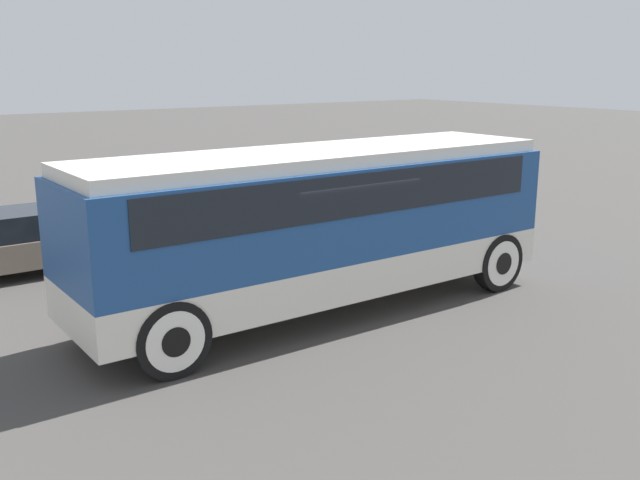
{
  "coord_description": "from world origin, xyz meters",
  "views": [
    {
      "loc": [
        -7.28,
        -10.08,
        4.39
      ],
      "look_at": [
        0.0,
        0.0,
        1.33
      ],
      "focal_mm": 40.0,
      "sensor_mm": 36.0,
      "label": 1
    }
  ],
  "objects": [
    {
      "name": "ground_plane",
      "position": [
        0.0,
        0.0,
        0.0
      ],
      "size": [
        120.0,
        120.0,
        0.0
      ],
      "primitive_type": "plane",
      "color": "#423F3D"
    },
    {
      "name": "tour_bus",
      "position": [
        0.1,
        0.0,
        1.79
      ],
      "size": [
        9.06,
        2.5,
        2.96
      ],
      "color": "silver",
      "rests_on": "ground_plane"
    },
    {
      "name": "parked_car_near",
      "position": [
        2.31,
        8.27,
        0.71
      ],
      "size": [
        4.24,
        1.79,
        1.44
      ],
      "color": "#2D5638",
      "rests_on": "ground_plane"
    },
    {
      "name": "parked_car_mid",
      "position": [
        -4.11,
        5.76,
        0.69
      ],
      "size": [
        4.16,
        1.81,
        1.38
      ],
      "color": "#7A6B5B",
      "rests_on": "ground_plane"
    }
  ]
}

